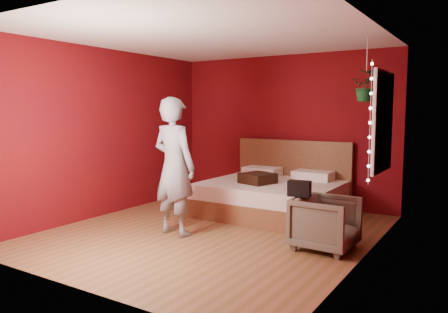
% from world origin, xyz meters
% --- Properties ---
extents(floor, '(4.50, 4.50, 0.00)m').
position_xyz_m(floor, '(0.00, 0.00, 0.00)').
color(floor, brown).
rests_on(floor, ground).
extents(room_walls, '(4.04, 4.54, 2.62)m').
position_xyz_m(room_walls, '(0.00, 0.00, 1.68)').
color(room_walls, '#640C0A').
rests_on(room_walls, ground).
extents(window, '(0.05, 0.97, 1.27)m').
position_xyz_m(window, '(1.97, 0.90, 1.50)').
color(window, white).
rests_on(window, room_walls).
extents(fairy_lights, '(0.04, 0.04, 1.45)m').
position_xyz_m(fairy_lights, '(1.94, 0.37, 1.50)').
color(fairy_lights, silver).
rests_on(fairy_lights, room_walls).
extents(bed, '(2.06, 1.75, 1.13)m').
position_xyz_m(bed, '(0.22, 1.42, 0.30)').
color(bed, brown).
rests_on(bed, ground).
extents(person, '(0.70, 0.50, 1.82)m').
position_xyz_m(person, '(-0.37, -0.36, 0.91)').
color(person, gray).
rests_on(person, ground).
extents(armchair, '(0.72, 0.70, 0.63)m').
position_xyz_m(armchair, '(1.54, 0.09, 0.32)').
color(armchair, '#6A6754').
rests_on(armchair, ground).
extents(handbag, '(0.28, 0.17, 0.19)m').
position_xyz_m(handbag, '(1.26, -0.06, 0.73)').
color(handbag, black).
rests_on(handbag, armchair).
extents(throw_pillow, '(0.56, 0.56, 0.16)m').
position_xyz_m(throw_pillow, '(0.08, 1.13, 0.60)').
color(throw_pillow, '#311C10').
rests_on(throw_pillow, bed).
extents(hanging_plant, '(0.41, 0.37, 0.84)m').
position_xyz_m(hanging_plant, '(1.66, 1.23, 1.97)').
color(hanging_plant, silver).
rests_on(hanging_plant, room_walls).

